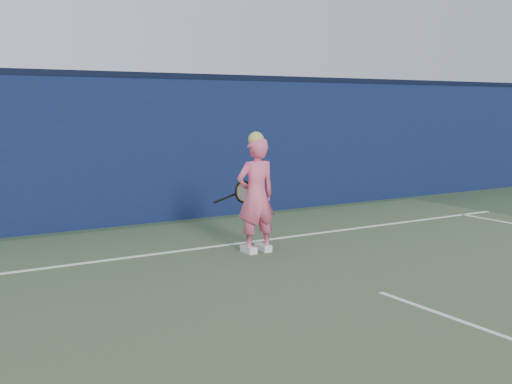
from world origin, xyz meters
TOP-DOWN VIEW (x-y plane):
  - ground at (0.00, 0.00)m, footprint 80.00×80.00m
  - backstop_wall at (0.00, 6.50)m, footprint 24.00×0.40m
  - wall_cap at (0.00, 6.50)m, footprint 24.00×0.42m
  - player at (-0.11, 3.41)m, footprint 0.59×0.39m
  - racket at (-0.09, 3.84)m, footprint 0.63×0.14m
  - court_lines at (0.00, -0.33)m, footprint 11.00×12.04m

SIDE VIEW (x-z plane):
  - ground at x=0.00m, z-range 0.00..0.00m
  - court_lines at x=0.00m, z-range 0.01..0.01m
  - racket at x=-0.09m, z-range 0.63..0.96m
  - player at x=-0.11m, z-range -0.03..1.65m
  - backstop_wall at x=0.00m, z-range 0.00..2.50m
  - wall_cap at x=0.00m, z-range 2.50..2.60m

